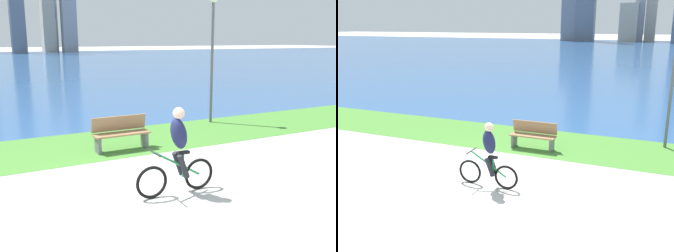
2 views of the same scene
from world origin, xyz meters
TOP-DOWN VIEW (x-y plane):
  - ground_plane at (0.00, 0.00)m, footprint 300.00×300.00m
  - grass_strip_bayside at (0.00, 3.52)m, footprint 120.00×3.10m
  - bay_water_surface at (0.00, 49.08)m, footprint 300.00×88.03m
  - cyclist_lead at (0.55, -0.54)m, footprint 1.64×0.52m
  - bench_near_path at (0.61, 2.74)m, footprint 1.50×0.47m
  - lamppost_tall at (4.63, 4.56)m, footprint 0.28×0.28m

SIDE VIEW (x-z plane):
  - ground_plane at x=0.00m, z-range 0.00..0.00m
  - bay_water_surface at x=0.00m, z-range 0.00..0.00m
  - grass_strip_bayside at x=0.00m, z-range 0.00..0.01m
  - bench_near_path at x=0.61m, z-range 0.00..0.90m
  - cyclist_lead at x=0.55m, z-range 0.00..1.67m
  - lamppost_tall at x=4.63m, z-range 0.63..4.97m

